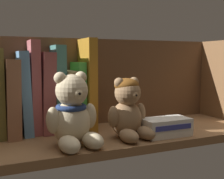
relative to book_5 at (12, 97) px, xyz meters
The scene contains 13 objects.
shelf_board 24.99cm from the book_5, 23.74° to the right, with size 80.93×24.51×2.00cm, color brown.
shelf_back_panel 21.24cm from the book_5, 10.04° to the left, with size 83.33×1.20×26.38cm, color brown.
book_5 is the anchor object (origin of this frame).
book_6 3.11cm from the book_5, ahead, with size 2.27×10.98×20.62cm, color #5887B2.
book_7 5.93cm from the book_5, ahead, with size 2.26×9.05×23.32cm, color #A55151.
book_8 8.39cm from the book_5, ahead, with size 3.06×11.02×20.36cm, color brown.
book_9 11.58cm from the book_5, ahead, with size 2.65×9.49×22.18cm, color #417B74.
book_10 14.31cm from the book_5, ahead, with size 2.47×11.06×15.71cm, color tan.
book_11 16.67cm from the book_5, ahead, with size 1.91×11.14×17.88cm, color green.
book_12 19.19cm from the book_5, ahead, with size 2.28×13.58×24.01cm, color #A56F1E.
teddy_bear_larger 19.05cm from the book_5, 54.36° to the right, with size 11.92×12.35×16.08cm.
teddy_bear_smaller 28.75cm from the book_5, 29.72° to the right, with size 10.71×11.14×14.44cm.
small_product_box 38.55cm from the book_5, 25.25° to the right, with size 11.68×6.54×4.33cm.
Camera 1 is at (-27.02, -65.91, 20.88)cm, focal length 46.92 mm.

